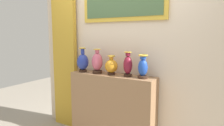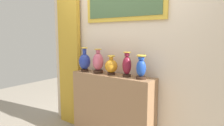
{
  "view_description": "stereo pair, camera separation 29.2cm",
  "coord_description": "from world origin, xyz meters",
  "px_view_note": "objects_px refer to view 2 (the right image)",
  "views": [
    {
      "loc": [
        1.47,
        -2.5,
        1.6
      ],
      "look_at": [
        0.0,
        0.0,
        1.2
      ],
      "focal_mm": 32.46,
      "sensor_mm": 36.0,
      "label": 1
    },
    {
      "loc": [
        1.72,
        -2.34,
        1.6
      ],
      "look_at": [
        0.0,
        0.0,
        1.2
      ],
      "focal_mm": 32.46,
      "sensor_mm": 36.0,
      "label": 2
    }
  ],
  "objects_px": {
    "vase_cobalt": "(85,61)",
    "vase_burgundy": "(127,65)",
    "vase_rose": "(98,62)",
    "vase_amber": "(111,66)",
    "vase_sapphire": "(141,68)"
  },
  "relations": [
    {
      "from": "vase_cobalt",
      "to": "vase_burgundy",
      "type": "xyz_separation_m",
      "value": [
        0.76,
        0.04,
        0.0
      ]
    },
    {
      "from": "vase_rose",
      "to": "vase_amber",
      "type": "xyz_separation_m",
      "value": [
        0.24,
        0.01,
        -0.04
      ]
    },
    {
      "from": "vase_cobalt",
      "to": "vase_burgundy",
      "type": "distance_m",
      "value": 0.76
    },
    {
      "from": "vase_sapphire",
      "to": "vase_amber",
      "type": "bearing_deg",
      "value": 179.95
    },
    {
      "from": "vase_rose",
      "to": "vase_burgundy",
      "type": "xyz_separation_m",
      "value": [
        0.5,
        0.02,
        -0.01
      ]
    },
    {
      "from": "vase_amber",
      "to": "vase_sapphire",
      "type": "distance_m",
      "value": 0.49
    },
    {
      "from": "vase_cobalt",
      "to": "vase_rose",
      "type": "xyz_separation_m",
      "value": [
        0.26,
        0.02,
        0.01
      ]
    },
    {
      "from": "vase_cobalt",
      "to": "vase_burgundy",
      "type": "relative_size",
      "value": 1.1
    },
    {
      "from": "vase_sapphire",
      "to": "vase_burgundy",
      "type": "bearing_deg",
      "value": 177.46
    },
    {
      "from": "vase_cobalt",
      "to": "vase_amber",
      "type": "xyz_separation_m",
      "value": [
        0.5,
        0.03,
        -0.03
      ]
    },
    {
      "from": "vase_rose",
      "to": "vase_sapphire",
      "type": "relative_size",
      "value": 1.15
    },
    {
      "from": "vase_amber",
      "to": "vase_burgundy",
      "type": "distance_m",
      "value": 0.26
    },
    {
      "from": "vase_amber",
      "to": "vase_burgundy",
      "type": "bearing_deg",
      "value": 2.1
    },
    {
      "from": "vase_cobalt",
      "to": "vase_burgundy",
      "type": "height_order",
      "value": "vase_cobalt"
    },
    {
      "from": "vase_rose",
      "to": "vase_sapphire",
      "type": "height_order",
      "value": "vase_rose"
    }
  ]
}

